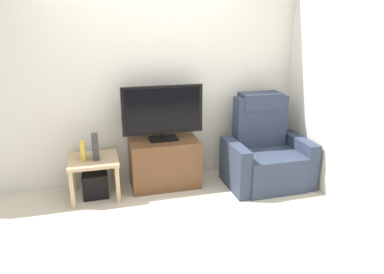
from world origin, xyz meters
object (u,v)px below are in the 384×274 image
object	(u,v)px
recliner_armchair	(265,154)
subwoofer_box	(95,184)
television	(163,112)
game_console	(95,147)
tv_stand	(164,163)
book_upright	(83,151)
side_table	(94,164)

from	to	relation	value
recliner_armchair	subwoofer_box	world-z (taller)	recliner_armchair
television	game_console	xyz separation A→B (m)	(-0.78, -0.07, -0.33)
television	recliner_armchair	world-z (taller)	television
tv_stand	book_upright	world-z (taller)	book_upright
tv_stand	book_upright	bearing A→B (deg)	-175.21
recliner_armchair	subwoofer_box	distance (m)	2.04
tv_stand	subwoofer_box	xyz separation A→B (m)	(-0.81, -0.06, -0.15)
television	book_upright	distance (m)	0.99
tv_stand	side_table	world-z (taller)	tv_stand
tv_stand	television	xyz separation A→B (m)	(0.00, 0.02, 0.62)
side_table	game_console	size ratio (longest dim) A/B	2.04
television	game_console	bearing A→B (deg)	-175.21
tv_stand	subwoofer_box	distance (m)	0.83
television	book_upright	xyz separation A→B (m)	(-0.91, -0.10, -0.36)
tv_stand	game_console	size ratio (longest dim) A/B	3.04
television	recliner_armchair	size ratio (longest dim) A/B	0.87
game_console	recliner_armchair	bearing A→B (deg)	-5.39
subwoofer_box	game_console	size ratio (longest dim) A/B	1.06
side_table	subwoofer_box	world-z (taller)	side_table
television	recliner_armchair	distance (m)	1.34
subwoofer_box	television	bearing A→B (deg)	5.28
tv_stand	television	world-z (taller)	television
subwoofer_box	game_console	bearing A→B (deg)	15.95
subwoofer_box	game_console	world-z (taller)	game_console
tv_stand	side_table	distance (m)	0.82
television	side_table	xyz separation A→B (m)	(-0.81, -0.08, -0.53)
tv_stand	subwoofer_box	bearing A→B (deg)	-176.03
television	book_upright	world-z (taller)	television
game_console	side_table	bearing A→B (deg)	-164.05
tv_stand	recliner_armchair	distance (m)	1.23
television	side_table	world-z (taller)	television
book_upright	recliner_armchair	bearing A→B (deg)	-4.24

